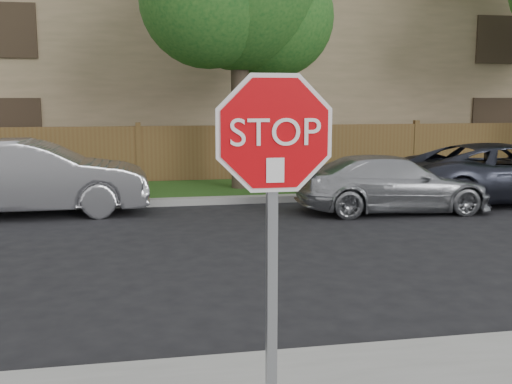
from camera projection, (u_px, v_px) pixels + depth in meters
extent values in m
plane|color=black|center=(135.00, 372.00, 5.21)|extent=(90.00, 90.00, 0.00)
cube|color=gray|center=(139.00, 203.00, 13.11)|extent=(70.00, 0.30, 0.15)
cube|color=#1E4714|center=(139.00, 192.00, 14.72)|extent=(70.00, 3.00, 0.12)
cube|color=brown|center=(139.00, 156.00, 16.15)|extent=(70.00, 0.12, 1.60)
cube|color=#867453|center=(138.00, 79.00, 21.24)|extent=(34.00, 8.00, 6.00)
cylinder|color=#382B21|center=(240.00, 114.00, 14.78)|extent=(0.44, 0.44, 3.92)
sphere|color=#174B19|center=(273.00, 17.00, 14.86)|extent=(3.00, 3.00, 3.00)
cube|color=gray|center=(272.00, 275.00, 3.79)|extent=(0.06, 0.06, 2.30)
cylinder|color=white|center=(275.00, 133.00, 3.59)|extent=(1.01, 0.02, 1.01)
cylinder|color=red|center=(275.00, 133.00, 3.57)|extent=(0.93, 0.02, 0.93)
cube|color=white|center=(275.00, 170.00, 3.60)|extent=(0.11, 0.00, 0.15)
imported|color=#A8A8AD|center=(33.00, 178.00, 12.09)|extent=(4.65, 1.68, 1.52)
imported|color=#A2A5A9|center=(393.00, 184.00, 12.44)|extent=(4.12, 1.84, 1.17)
imported|color=#282B36|center=(506.00, 173.00, 13.57)|extent=(4.85, 2.26, 1.35)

